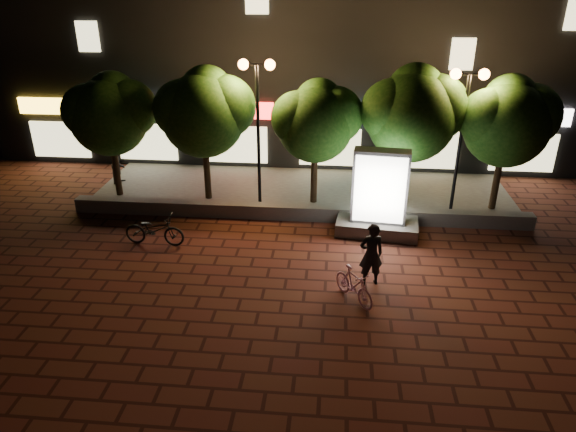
# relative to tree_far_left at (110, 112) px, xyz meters

# --- Properties ---
(ground) EXTENTS (80.00, 80.00, 0.00)m
(ground) POSITION_rel_tree_far_left_xyz_m (6.95, -5.46, -3.29)
(ground) COLOR #4F2018
(ground) RESTS_ON ground
(retaining_wall) EXTENTS (16.00, 0.45, 0.50)m
(retaining_wall) POSITION_rel_tree_far_left_xyz_m (6.95, -1.46, -3.04)
(retaining_wall) COLOR slate
(retaining_wall) RESTS_ON ground
(sidewalk) EXTENTS (16.00, 5.00, 0.08)m
(sidewalk) POSITION_rel_tree_far_left_xyz_m (6.95, 1.04, -3.25)
(sidewalk) COLOR slate
(sidewalk) RESTS_ON ground
(building_block) EXTENTS (28.00, 8.12, 11.30)m
(building_block) POSITION_rel_tree_far_left_xyz_m (6.94, 7.53, 1.70)
(building_block) COLOR black
(building_block) RESTS_ON ground
(tree_far_left) EXTENTS (3.36, 2.80, 4.63)m
(tree_far_left) POSITION_rel_tree_far_left_xyz_m (0.00, 0.00, 0.00)
(tree_far_left) COLOR black
(tree_far_left) RESTS_ON sidewalk
(tree_left) EXTENTS (3.60, 3.00, 4.89)m
(tree_left) POSITION_rel_tree_far_left_xyz_m (3.50, 0.00, 0.15)
(tree_left) COLOR black
(tree_left) RESTS_ON sidewalk
(tree_mid) EXTENTS (3.24, 2.70, 4.50)m
(tree_mid) POSITION_rel_tree_far_left_xyz_m (7.50, -0.00, -0.08)
(tree_mid) COLOR black
(tree_mid) RESTS_ON sidewalk
(tree_right) EXTENTS (3.72, 3.10, 5.07)m
(tree_right) POSITION_rel_tree_far_left_xyz_m (10.80, 0.00, 0.27)
(tree_right) COLOR black
(tree_right) RESTS_ON sidewalk
(tree_far_right) EXTENTS (3.48, 2.90, 4.76)m
(tree_far_right) POSITION_rel_tree_far_left_xyz_m (14.00, 0.00, 0.08)
(tree_far_right) COLOR black
(tree_far_right) RESTS_ON sidewalk
(street_lamp_left) EXTENTS (1.26, 0.36, 5.18)m
(street_lamp_left) POSITION_rel_tree_far_left_xyz_m (5.45, -0.26, 0.74)
(street_lamp_left) COLOR black
(street_lamp_left) RESTS_ON sidewalk
(street_lamp_right) EXTENTS (1.26, 0.36, 4.98)m
(street_lamp_right) POSITION_rel_tree_far_left_xyz_m (12.45, -0.26, 0.60)
(street_lamp_right) COLOR black
(street_lamp_right) RESTS_ON sidewalk
(ad_kiosk) EXTENTS (2.78, 1.60, 2.87)m
(ad_kiosk) POSITION_rel_tree_far_left_xyz_m (9.66, -2.30, -2.13)
(ad_kiosk) COLOR slate
(ad_kiosk) RESTS_ON ground
(scooter_pink) EXTENTS (1.28, 1.51, 0.93)m
(scooter_pink) POSITION_rel_tree_far_left_xyz_m (8.81, -6.36, -2.83)
(scooter_pink) COLOR pink
(scooter_pink) RESTS_ON ground
(rider) EXTENTS (0.75, 0.58, 1.84)m
(rider) POSITION_rel_tree_far_left_xyz_m (9.27, -5.48, -2.37)
(rider) COLOR black
(rider) RESTS_ON ground
(scooter_parked) EXTENTS (1.97, 0.78, 1.02)m
(scooter_parked) POSITION_rel_tree_far_left_xyz_m (2.60, -3.78, -2.78)
(scooter_parked) COLOR black
(scooter_parked) RESTS_ON ground
(pedestrian) EXTENTS (0.72, 0.86, 1.59)m
(pedestrian) POSITION_rel_tree_far_left_xyz_m (-0.46, 1.15, -2.42)
(pedestrian) COLOR black
(pedestrian) RESTS_ON sidewalk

